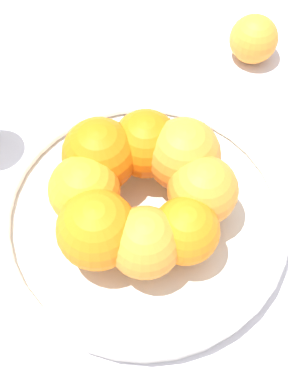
% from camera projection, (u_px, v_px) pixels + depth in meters
% --- Properties ---
extents(ground_plane, '(4.00, 4.00, 0.00)m').
position_uv_depth(ground_plane, '(144.00, 224.00, 0.61)').
color(ground_plane, silver).
extents(fruit_bowl, '(0.32, 0.32, 0.03)m').
position_uv_depth(fruit_bowl, '(144.00, 217.00, 0.59)').
color(fruit_bowl, silver).
rests_on(fruit_bowl, ground_plane).
extents(orange_pile, '(0.20, 0.19, 0.08)m').
position_uv_depth(orange_pile, '(140.00, 188.00, 0.55)').
color(orange_pile, orange).
rests_on(orange_pile, fruit_bowl).
extents(stray_orange, '(0.07, 0.07, 0.07)m').
position_uv_depth(stray_orange, '(254.00, 39.00, 0.72)').
color(stray_orange, orange).
rests_on(stray_orange, ground_plane).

